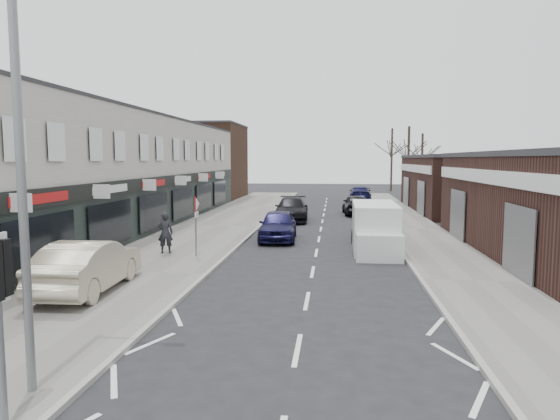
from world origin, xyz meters
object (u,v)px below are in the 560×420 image
(sedan_on_pavement, at_px, (88,265))
(parked_car_right_c, at_px, (360,194))
(pedestrian, at_px, (165,233))
(parked_car_left_a, at_px, (278,225))
(parked_car_right_a, at_px, (368,223))
(warning_sign, at_px, (196,209))
(parked_car_left_b, at_px, (292,209))
(white_van, at_px, (375,228))
(street_lamp, at_px, (29,145))
(parked_car_right_b, at_px, (356,204))

(sedan_on_pavement, xyz_separation_m, parked_car_right_c, (10.56, 37.45, -0.17))
(sedan_on_pavement, height_order, parked_car_right_c, sedan_on_pavement)
(sedan_on_pavement, distance_m, pedestrian, 6.57)
(parked_car_left_a, xyz_separation_m, parked_car_right_a, (4.93, 1.81, -0.07))
(warning_sign, distance_m, parked_car_left_b, 14.46)
(parked_car_left_b, distance_m, parked_car_right_c, 18.25)
(parked_car_right_a, height_order, parked_car_right_c, parked_car_right_c)
(sedan_on_pavement, distance_m, parked_car_left_a, 12.51)
(white_van, distance_m, parked_car_right_a, 4.38)
(street_lamp, height_order, parked_car_left_b, street_lamp)
(street_lamp, distance_m, white_van, 17.71)
(warning_sign, xyz_separation_m, parked_car_right_c, (8.66, 31.42, -1.42))
(white_van, relative_size, sedan_on_pavement, 1.15)
(white_van, xyz_separation_m, parked_car_right_b, (-0.24, 15.50, -0.25))
(parked_car_right_b, bearing_deg, parked_car_right_c, -97.29)
(parked_car_left_a, xyz_separation_m, parked_car_right_c, (5.70, 25.92, -0.03))
(sedan_on_pavement, relative_size, parked_car_left_a, 1.06)
(sedan_on_pavement, bearing_deg, white_van, -140.18)
(white_van, xyz_separation_m, parked_car_left_b, (-4.96, 11.14, -0.25))
(parked_car_left_b, bearing_deg, white_van, -68.34)
(pedestrian, bearing_deg, parked_car_left_a, -143.73)
(parked_car_right_b, bearing_deg, street_lamp, 74.34)
(parked_car_left_a, bearing_deg, street_lamp, -100.02)
(street_lamp, relative_size, pedestrian, 4.28)
(pedestrian, bearing_deg, warning_sign, 150.38)
(parked_car_right_b, distance_m, parked_car_right_c, 13.02)
(warning_sign, bearing_deg, parked_car_right_a, 42.84)
(warning_sign, bearing_deg, parked_car_left_b, 78.13)
(white_van, height_order, parked_car_right_b, white_van)
(white_van, height_order, pedestrian, white_van)
(street_lamp, distance_m, parked_car_left_b, 27.25)
(parked_car_right_c, bearing_deg, parked_car_left_b, 73.54)
(parked_car_left_b, bearing_deg, parked_car_left_a, -92.34)
(street_lamp, xyz_separation_m, white_van, (7.28, 15.74, -3.55))
(parked_car_right_a, bearing_deg, parked_car_right_b, -88.20)
(sedan_on_pavement, relative_size, parked_car_left_b, 0.90)
(warning_sign, distance_m, parked_car_right_b, 20.03)
(pedestrian, distance_m, parked_car_left_b, 14.30)
(warning_sign, height_order, pedestrian, warning_sign)
(white_van, height_order, parked_car_left_b, white_van)
(street_lamp, xyz_separation_m, parked_car_left_a, (2.33, 18.31, -3.81))
(white_van, relative_size, pedestrian, 3.11)
(white_van, relative_size, parked_car_right_a, 1.29)
(white_van, xyz_separation_m, pedestrian, (-9.53, -2.41, -0.01))
(warning_sign, distance_m, parked_car_left_a, 6.40)
(street_lamp, relative_size, warning_sign, 2.96)
(sedan_on_pavement, relative_size, parked_car_right_b, 1.06)
(sedan_on_pavement, bearing_deg, street_lamp, 107.95)
(street_lamp, height_order, parked_car_right_b, street_lamp)
(parked_car_left_a, relative_size, parked_car_right_a, 1.06)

